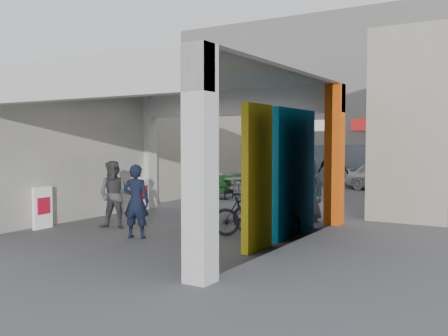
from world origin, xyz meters
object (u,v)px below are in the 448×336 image
Objects in this scene: man_back_turned at (114,195)px; white_van at (387,176)px; man_crates at (333,172)px; border_collie at (202,214)px; man_elderly at (309,189)px; bicycle_front at (265,214)px; cafe_set at (235,189)px; produce_stand at (216,189)px; bicycle_rear at (248,215)px; man_with_dog at (136,201)px.

man_back_turned reaches higher than white_van.
white_van is (0.94, 4.10, -0.36)m from man_crates.
man_elderly is (2.02, 2.01, 0.56)m from border_collie.
man_crates is at bearing 12.29° from bicycle_front.
border_collie is 0.20× the size of white_van.
border_collie is 7.06m from man_crates.
cafe_set reaches higher than border_collie.
produce_stand is 0.66× the size of man_crates.
border_collie is at bearing -68.13° from cafe_set.
man_crates is (0.96, 6.96, 0.69)m from border_collie.
man_back_turned is 0.97× the size of man_elderly.
bicycle_rear is (1.65, -0.67, 0.20)m from border_collie.
man_crates reaches higher than bicycle_front.
cafe_set is at bearing 40.71° from bicycle_front.
cafe_set is 2.18× the size of border_collie.
man_crates reaches higher than border_collie.
man_with_dog is 1.41m from man_back_turned.
white_van reaches higher than produce_stand.
man_with_dog is 13.30m from white_van.
man_with_dog is (1.85, -7.50, 0.47)m from cafe_set.
man_with_dog is at bearing -46.07° from man_back_turned.
produce_stand is at bearing 163.48° from white_van.
man_back_turned is at bearing -123.77° from man_elderly.
bicycle_front is at bearing -54.53° from cafe_set.
border_collie is 0.45× the size of man_with_dog.
man_back_turned is 4.96m from man_elderly.
produce_stand is 0.80× the size of man_back_turned.
man_back_turned reaches higher than bicycle_front.
cafe_set is at bearing -94.52° from man_with_dog.
man_crates is at bearing 25.57° from cafe_set.
man_elderly is (3.61, 3.41, 0.03)m from man_back_turned.
man_elderly is at bearing 57.71° from border_collie.
white_van is at bearing -96.80° from man_crates.
man_back_turned is at bearing 79.20° from man_crates.
man_back_turned reaches higher than border_collie.
man_elderly is 2.73m from bicycle_rear.
white_van is at bearing 103.61° from man_elderly.
white_van is (3.49, 12.46, -0.19)m from man_back_turned.
man_back_turned is at bearing -45.74° from man_with_dog.
cafe_set is at bearing 11.27° from bicycle_rear.
man_crates reaches higher than produce_stand.
man_elderly is 0.86× the size of man_crates.
man_with_dog reaches higher than bicycle_front.
man_elderly reaches higher than man_with_dog.
white_van is at bearing 4.95° from bicycle_front.
bicycle_front is (0.89, -7.17, -0.51)m from man_crates.
produce_stand reaches higher than border_collie.
border_collie is 2.18m from man_back_turned.
bicycle_rear is (3.24, 0.73, -0.33)m from man_back_turned.
produce_stand is at bearing -151.86° from cafe_set.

